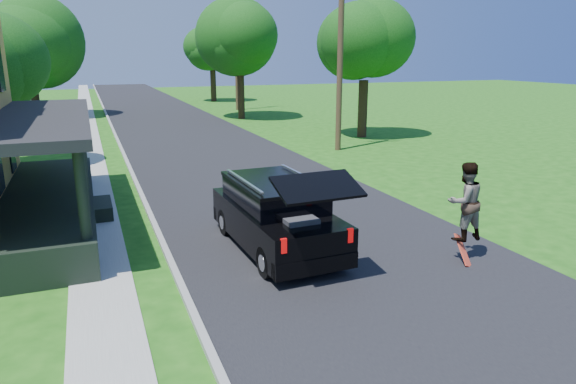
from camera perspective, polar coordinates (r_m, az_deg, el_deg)
name	(u,v)px	position (r m, az deg, el deg)	size (l,w,h in m)	color
ground	(354,262)	(12.32, 7.33, -7.75)	(140.00, 140.00, 0.00)	#195410
street	(190,138)	(30.80, -10.80, 5.90)	(8.00, 120.00, 0.02)	black
curb	(118,142)	(30.33, -18.36, 5.26)	(0.15, 120.00, 0.12)	#969691
sidewalk	(89,144)	(30.30, -21.29, 4.99)	(1.30, 120.00, 0.03)	gray
black_suv	(276,215)	(12.75, -1.32, -2.54)	(2.12, 5.11, 2.35)	black
skateboarder	(465,201)	(12.69, 19.07, -1.00)	(0.92, 0.72, 1.88)	black
skateboard	(463,252)	(12.84, 18.85, -6.28)	(0.37, 0.73, 0.67)	#B6270F
tree_left_far	(27,36)	(44.83, -27.01, 15.22)	(7.55, 7.65, 9.64)	black
tree_right_near	(364,44)	(30.74, 8.46, 15.94)	(5.98, 5.66, 7.99)	black
tree_right_mid	(239,38)	(39.59, -5.45, 16.68)	(7.22, 7.06, 9.05)	black
tree_right_far	(211,46)	(55.05, -8.51, 15.74)	(5.16, 5.01, 8.25)	black
utility_pole_near	(340,45)	(26.21, 5.85, 15.95)	(1.75, 0.69, 10.08)	#483621
utility_pole_far	(236,42)	(46.05, -5.81, 16.28)	(1.81, 0.40, 11.30)	#483621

